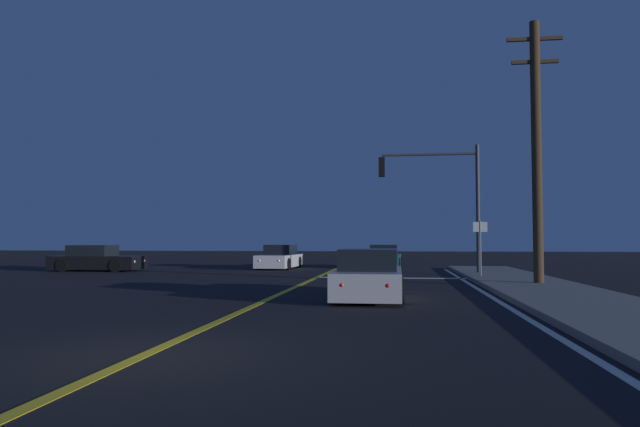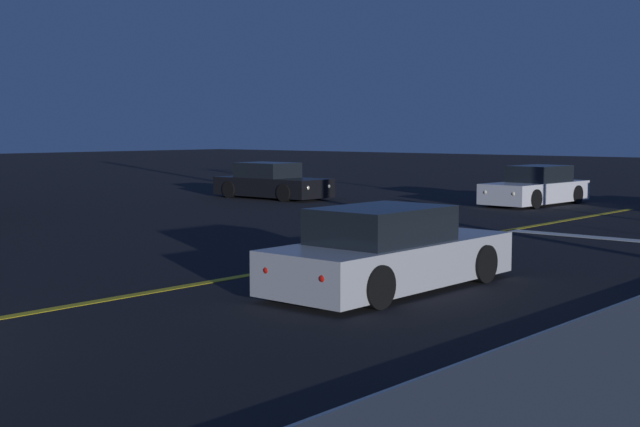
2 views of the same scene
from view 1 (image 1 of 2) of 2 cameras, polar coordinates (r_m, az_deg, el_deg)
The scene contains 12 objects.
ground_plane at distance 8.50m, azimuth -16.76°, elevation -13.16°, with size 160.00×160.00×0.00m, color black.
sidewalk_right at distance 17.47m, azimuth 22.43°, elevation -7.38°, with size 3.20×33.19×0.15m, color slate.
lane_line_center at distance 17.25m, azimuth -3.89°, elevation -7.87°, with size 0.20×31.34×0.01m, color gold.
lane_line_edge_right at distance 17.10m, azimuth 16.38°, elevation -7.81°, with size 0.16×31.34×0.01m, color silver.
stop_bar at distance 24.61m, azimuth 6.95°, elevation -6.31°, with size 6.24×0.50×0.01m, color silver.
car_parked_curb_white at distance 32.87m, azimuth -3.97°, elevation -4.41°, with size 1.97×4.67×1.34m.
car_far_approaching_silver at distance 15.90m, azimuth 4.87°, elevation -6.22°, with size 1.85×4.73×1.34m.
car_following_oncoming_black at distance 32.21m, azimuth -21.15°, elevation -4.26°, with size 4.65×1.98×1.34m.
car_side_waiting_teal at distance 33.50m, azimuth 6.38°, elevation -4.37°, with size 1.97×4.39×1.34m.
traffic_signal_near_right at distance 27.04m, azimuth 11.85°, elevation 2.51°, with size 4.56×0.28×5.93m.
utility_pole_right at distance 21.17m, azimuth 20.52°, elevation 6.03°, with size 1.85×0.33×9.10m.
street_sign_corner at distance 24.28m, azimuth 15.49°, elevation -2.52°, with size 0.56×0.06×2.37m.
Camera 1 is at (3.43, -7.62, 1.56)m, focal length 32.53 mm.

